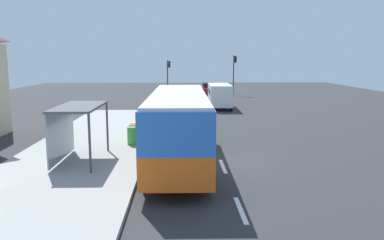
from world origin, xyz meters
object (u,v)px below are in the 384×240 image
at_px(bus, 179,123).
at_px(bus_shelter, 72,119).
at_px(recycling_bin_yellow, 135,131).
at_px(white_van, 220,94).
at_px(sedan_near, 209,88).
at_px(recycling_bin_green, 132,136).
at_px(traffic_light_far_side, 168,72).
at_px(traffic_light_near_side, 234,69).
at_px(recycling_bin_red, 134,133).

distance_m(bus, bus_shelter, 4.71).
height_order(recycling_bin_yellow, bus_shelter, bus_shelter).
xyz_separation_m(white_van, sedan_near, (0.10, 15.21, -0.55)).
bearing_deg(recycling_bin_green, traffic_light_far_side, 87.94).
distance_m(recycling_bin_green, recycling_bin_yellow, 1.40).
distance_m(traffic_light_near_side, bus_shelter, 35.31).
height_order(sedan_near, recycling_bin_red, sedan_near).
relative_size(recycling_bin_green, traffic_light_near_side, 0.18).
height_order(bus, traffic_light_far_side, traffic_light_far_side).
distance_m(recycling_bin_red, traffic_light_near_side, 30.96).
distance_m(bus, white_van, 19.90).
height_order(traffic_light_far_side, bus_shelter, traffic_light_far_side).
xyz_separation_m(bus, traffic_light_near_side, (7.21, 32.99, 1.58)).
bearing_deg(traffic_light_near_side, recycling_bin_green, -107.93).
xyz_separation_m(bus, bus_shelter, (-4.70, -0.22, 0.25)).
relative_size(recycling_bin_red, traffic_light_near_side, 0.18).
relative_size(traffic_light_far_side, bus_shelter, 1.13).
relative_size(sedan_near, bus_shelter, 1.10).
distance_m(recycling_bin_green, traffic_light_near_side, 31.62).
distance_m(bus, recycling_bin_green, 4.09).
bearing_deg(bus_shelter, sedan_near, 75.99).
relative_size(sedan_near, recycling_bin_yellow, 4.64).
bearing_deg(recycling_bin_red, traffic_light_near_side, 71.67).
distance_m(sedan_near, traffic_light_far_side, 5.91).
xyz_separation_m(recycling_bin_green, bus_shelter, (-2.21, -3.25, 1.44)).
height_order(recycling_bin_green, bus_shelter, bus_shelter).
xyz_separation_m(recycling_bin_yellow, traffic_light_near_side, (9.70, 28.57, 2.76)).
bearing_deg(white_van, recycling_bin_yellow, -113.00).
bearing_deg(traffic_light_near_side, bus_shelter, -109.73).
height_order(bus, sedan_near, bus).
height_order(recycling_bin_green, recycling_bin_yellow, same).
distance_m(sedan_near, recycling_bin_red, 31.66).
height_order(sedan_near, recycling_bin_yellow, sedan_near).
distance_m(recycling_bin_green, recycling_bin_red, 0.70).
relative_size(bus, bus_shelter, 2.76).
bearing_deg(recycling_bin_green, recycling_bin_red, 90.00).
distance_m(bus, traffic_light_near_side, 33.81).
relative_size(white_van, recycling_bin_red, 5.52).
distance_m(bus, recycling_bin_red, 4.64).
height_order(white_van, traffic_light_near_side, traffic_light_near_side).
height_order(recycling_bin_red, traffic_light_near_side, traffic_light_near_side).
relative_size(recycling_bin_red, traffic_light_far_side, 0.21).
distance_m(recycling_bin_red, traffic_light_far_side, 30.18).
height_order(recycling_bin_green, traffic_light_far_side, traffic_light_far_side).
xyz_separation_m(traffic_light_near_side, traffic_light_far_side, (-8.59, 0.80, -0.40)).
distance_m(recycling_bin_green, bus_shelter, 4.18).
xyz_separation_m(white_van, bus_shelter, (-8.61, -19.72, 0.75)).
distance_m(sedan_near, traffic_light_near_side, 4.48).
bearing_deg(sedan_near, white_van, -90.38).
distance_m(recycling_bin_red, recycling_bin_yellow, 0.70).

